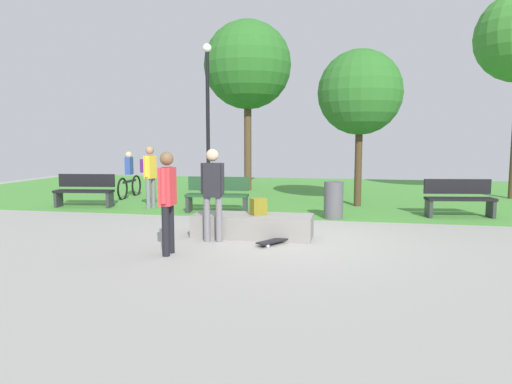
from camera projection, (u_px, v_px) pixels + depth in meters
The scene contains 16 objects.
ground_plane at pixel (287, 239), 8.71m from camera, with size 28.00×28.00×0.00m, color gray.
grass_lawn at pixel (315, 192), 16.57m from camera, with size 26.60×11.88×0.01m, color #478C38.
concrete_ledge at pixel (253, 226), 8.85m from camera, with size 2.28×0.78×0.43m, color gray.
backpack_on_ledge at pixel (258, 207), 8.77m from camera, with size 0.28×0.20×0.32m, color olive.
skater_performing_trick at pixel (167, 195), 7.39m from camera, with size 0.22×0.43×1.67m.
skater_watching at pixel (213, 188), 8.36m from camera, with size 0.43×0.23×1.70m.
skateboard_by_ledge at pixel (275, 241), 8.24m from camera, with size 0.60×0.78×0.08m.
park_bench_by_oak at pixel (85, 190), 12.81m from camera, with size 1.65×0.66×0.91m.
park_bench_near_path at pixel (217, 194), 11.85m from camera, with size 1.63×0.58×0.91m.
park_bench_center_lawn at pixel (459, 197), 11.12m from camera, with size 1.65×0.70×0.91m.
tree_leaning_ash at pixel (248, 66), 16.69m from camera, with size 3.18×3.18×6.16m.
tree_tall_oak at pixel (360, 93), 12.68m from camera, with size 2.33×2.33×4.33m.
lamp_post at pixel (208, 107), 14.45m from camera, with size 0.28×0.28×4.83m.
trash_bin at pixel (334, 200), 10.90m from camera, with size 0.45×0.45×0.88m, color #4C4C51.
pedestrian_with_backpack at pixel (149, 171), 12.50m from camera, with size 0.40×0.42×1.69m.
cyclist_on_bicycle at pixel (129, 178), 14.94m from camera, with size 0.22×1.82×1.52m.
Camera 1 is at (1.08, -8.51, 1.85)m, focal length 32.32 mm.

